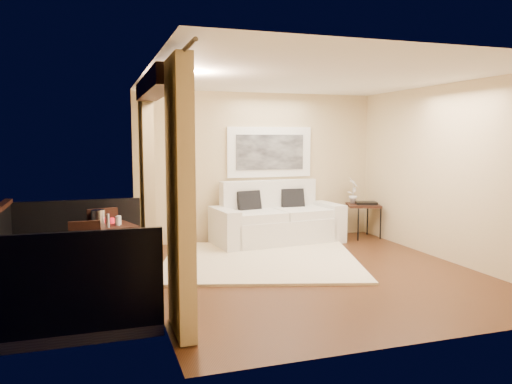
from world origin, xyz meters
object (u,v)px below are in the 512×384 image
balcony_chair_near (86,252)px  ice_bucket (98,217)px  balcony_chair_far (102,236)px  sofa (276,221)px  orchid (353,190)px  side_table (363,207)px  bistro_table (108,231)px

balcony_chair_near → ice_bucket: 0.64m
balcony_chair_near → balcony_chair_far: bearing=72.6°
sofa → orchid: orchid is taller
orchid → balcony_chair_far: bearing=-163.7°
ice_bucket → side_table: bearing=16.5°
sofa → ice_bucket: sofa is taller
sofa → bistro_table: 3.35m
balcony_chair_far → ice_bucket: (-0.04, -0.22, 0.30)m
balcony_chair_near → side_table: bearing=19.2°
sofa → orchid: 1.66m
bistro_table → side_table: bearing=17.7°
bistro_table → sofa: bearing=28.5°
orchid → bistro_table: orchid is taller
bistro_table → orchid: bearing=19.9°
balcony_chair_far → ice_bucket: same height
orchid → ice_bucket: bearing=-161.4°
balcony_chair_far → sofa: bearing=-170.0°
bistro_table → balcony_chair_far: (-0.08, 0.29, -0.12)m
side_table → bistro_table: bearing=-162.3°
orchid → balcony_chair_near: (-4.80, -2.07, -0.39)m
balcony_chair_far → balcony_chair_near: balcony_chair_far is taller
orchid → ice_bucket: orchid is taller
side_table → orchid: 0.37m
bistro_table → balcony_chair_far: size_ratio=0.84×
side_table → balcony_chair_far: 4.89m
side_table → orchid: bearing=134.6°
sofa → bistro_table: (-2.93, -1.59, 0.27)m
orchid → balcony_chair_near: size_ratio=0.58×
sofa → balcony_chair_far: 3.29m
side_table → bistro_table: bistro_table is taller
balcony_chair_near → ice_bucket: size_ratio=4.35×
sofa → side_table: size_ratio=3.18×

